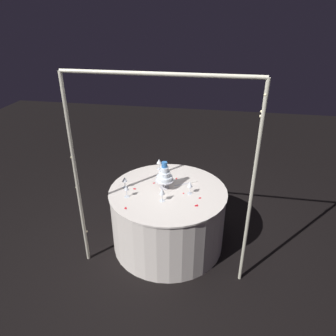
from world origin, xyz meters
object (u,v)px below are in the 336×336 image
(wine_glass_1, at_px, (126,188))
(wine_glass_2, at_px, (190,185))
(main_table, at_px, (168,217))
(wine_glass_3, at_px, (159,162))
(cake_knife, at_px, (187,183))
(wine_glass_4, at_px, (162,192))
(tiered_cake, at_px, (164,176))
(decorative_arch, at_px, (160,157))
(wine_glass_0, at_px, (125,180))

(wine_glass_1, bearing_deg, wine_glass_2, -164.50)
(wine_glass_1, bearing_deg, main_table, -153.23)
(wine_glass_2, bearing_deg, main_table, -5.83)
(wine_glass_3, relative_size, cake_knife, 0.53)
(wine_glass_2, bearing_deg, wine_glass_4, 35.84)
(wine_glass_4, xyz_separation_m, cake_knife, (-0.23, -0.43, -0.11))
(main_table, bearing_deg, wine_glass_1, 26.77)
(cake_knife, bearing_deg, wine_glass_1, 33.13)
(wine_glass_1, xyz_separation_m, wine_glass_2, (-0.69, -0.19, 0.01))
(main_table, xyz_separation_m, tiered_cake, (0.05, -0.05, 0.55))
(decorative_arch, relative_size, cake_knife, 8.41)
(tiered_cake, relative_size, wine_glass_1, 2.26)
(decorative_arch, xyz_separation_m, wine_glass_4, (0.02, -0.22, -0.52))
(wine_glass_3, relative_size, wine_glass_4, 0.86)
(main_table, xyz_separation_m, wine_glass_2, (-0.26, 0.03, 0.50))
(main_table, xyz_separation_m, wine_glass_0, (0.52, 0.02, 0.49))
(wine_glass_2, xyz_separation_m, wine_glass_4, (0.28, 0.21, 0.00))
(wine_glass_3, xyz_separation_m, cake_knife, (-0.41, 0.33, -0.10))
(wine_glass_1, xyz_separation_m, wine_glass_4, (-0.41, 0.01, 0.01))
(wine_glass_4, bearing_deg, wine_glass_2, -144.16)
(decorative_arch, xyz_separation_m, wine_glass_0, (0.52, -0.43, -0.54))
(main_table, relative_size, wine_glass_0, 10.05)
(main_table, distance_m, wine_glass_4, 0.56)
(wine_glass_2, bearing_deg, wine_glass_0, -0.44)
(tiered_cake, relative_size, cake_knife, 1.29)
(wine_glass_0, height_order, wine_glass_1, wine_glass_1)
(decorative_arch, height_order, wine_glass_2, decorative_arch)
(tiered_cake, bearing_deg, wine_glass_4, 95.34)
(wine_glass_0, bearing_deg, tiered_cake, -170.86)
(cake_knife, bearing_deg, main_table, 44.13)
(wine_glass_2, xyz_separation_m, cake_knife, (0.06, -0.22, -0.11))
(wine_glass_1, bearing_deg, wine_glass_3, -106.60)
(wine_glass_0, distance_m, wine_glass_2, 0.78)
(tiered_cake, xyz_separation_m, wine_glass_2, (-0.31, 0.08, -0.05))
(wine_glass_2, distance_m, wine_glass_4, 0.35)
(decorative_arch, relative_size, wine_glass_4, 13.50)
(decorative_arch, height_order, tiered_cake, decorative_arch)
(wine_glass_1, relative_size, wine_glass_2, 0.97)
(decorative_arch, xyz_separation_m, wine_glass_2, (-0.26, -0.43, -0.52))
(decorative_arch, relative_size, tiered_cake, 6.51)
(decorative_arch, relative_size, wine_glass_0, 15.94)
(tiered_cake, relative_size, wine_glass_3, 2.42)
(decorative_arch, distance_m, cake_knife, 0.93)
(tiered_cake, distance_m, wine_glass_1, 0.47)
(wine_glass_0, bearing_deg, cake_knife, -163.20)
(wine_glass_2, height_order, wine_glass_4, wine_glass_4)
(wine_glass_1, bearing_deg, tiered_cake, -144.46)
(cake_knife, bearing_deg, wine_glass_0, 16.80)
(wine_glass_4, bearing_deg, main_table, -96.08)
(wine_glass_3, bearing_deg, wine_glass_1, 73.40)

